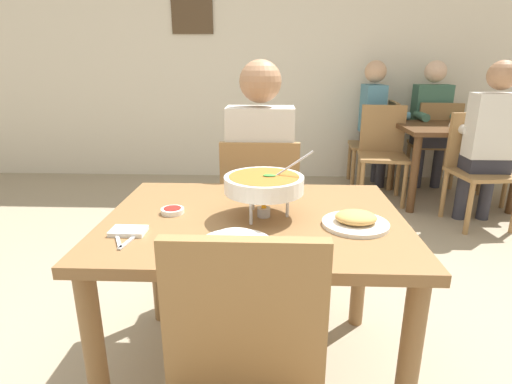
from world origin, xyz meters
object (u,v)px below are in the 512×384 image
at_px(appetizer_plate, 356,221).
at_px(sauce_dish, 173,211).
at_px(dining_table_far, 453,139).
at_px(patron_bg_left, 489,135).
at_px(chair_bg_corner, 382,147).
at_px(rice_plate, 236,241).
at_px(diner_main, 260,165).
at_px(chair_bg_middle, 435,139).
at_px(chair_diner_main, 260,206).
at_px(patron_bg_middle, 431,117).
at_px(patron_bg_right, 375,116).
at_px(curry_bowl, 264,185).
at_px(chair_bg_left, 477,162).
at_px(dining_table_main, 254,243).
at_px(chair_bg_right, 380,139).

bearing_deg(appetizer_plate, sauce_dish, 171.73).
distance_m(dining_table_far, patron_bg_left, 0.58).
xyz_separation_m(appetizer_plate, chair_bg_corner, (0.76, 2.53, -0.24)).
bearing_deg(rice_plate, diner_main, 87.33).
distance_m(sauce_dish, chair_bg_corner, 2.83).
xyz_separation_m(diner_main, chair_bg_middle, (1.79, 2.13, -0.24)).
bearing_deg(rice_plate, appetizer_plate, 24.81).
distance_m(appetizer_plate, chair_bg_corner, 2.65).
bearing_deg(chair_bg_corner, appetizer_plate, -106.68).
relative_size(chair_diner_main, chair_bg_corner, 1.00).
distance_m(sauce_dish, patron_bg_middle, 3.54).
bearing_deg(patron_bg_right, appetizer_plate, -104.62).
relative_size(chair_bg_middle, chair_bg_corner, 1.00).
distance_m(curry_bowl, patron_bg_left, 2.53).
xyz_separation_m(chair_bg_middle, patron_bg_right, (-0.64, 0.04, 0.24)).
bearing_deg(appetizer_plate, patron_bg_left, 53.27).
xyz_separation_m(sauce_dish, chair_bg_left, (2.07, 1.84, -0.23)).
bearing_deg(patron_bg_right, rice_plate, -110.61).
xyz_separation_m(appetizer_plate, chair_bg_middle, (1.42, 2.96, -0.24)).
distance_m(dining_table_main, chair_diner_main, 0.73).
height_order(appetizer_plate, chair_bg_corner, chair_bg_corner).
height_order(dining_table_main, sauce_dish, sauce_dish).
distance_m(rice_plate, chair_bg_right, 3.42).
distance_m(dining_table_far, patron_bg_right, 0.82).
distance_m(diner_main, chair_bg_corner, 2.05).
height_order(dining_table_far, chair_bg_corner, chair_bg_corner).
relative_size(rice_plate, patron_bg_right, 0.18).
bearing_deg(dining_table_far, patron_bg_middle, 93.09).
bearing_deg(chair_bg_middle, sauce_dish, -126.42).
bearing_deg(chair_bg_corner, patron_bg_middle, 37.40).
xyz_separation_m(chair_diner_main, chair_bg_middle, (1.79, 2.16, 0.00)).
xyz_separation_m(appetizer_plate, chair_bg_left, (1.38, 1.94, -0.24)).
bearing_deg(patron_bg_middle, chair_bg_middle, -25.03).
distance_m(dining_table_main, chair_bg_right, 3.14).
height_order(patron_bg_middle, patron_bg_right, same).
height_order(chair_diner_main, curry_bowl, curry_bowl).
height_order(sauce_dish, patron_bg_left, patron_bg_left).
xyz_separation_m(curry_bowl, chair_bg_left, (1.71, 1.86, -0.35)).
xyz_separation_m(rice_plate, chair_bg_right, (1.27, 3.17, -0.24)).
distance_m(chair_bg_right, patron_bg_right, 0.25).
height_order(curry_bowl, chair_bg_corner, curry_bowl).
height_order(sauce_dish, patron_bg_middle, patron_bg_middle).
distance_m(chair_bg_left, patron_bg_right, 1.23).
bearing_deg(curry_bowl, patron_bg_middle, 59.81).
xyz_separation_m(chair_diner_main, diner_main, (0.00, 0.03, 0.24)).
bearing_deg(chair_bg_corner, patron_bg_left, -43.64).
height_order(chair_diner_main, chair_bg_middle, same).
relative_size(dining_table_main, chair_diner_main, 1.27).
bearing_deg(chair_bg_middle, chair_diner_main, -129.61).
bearing_deg(chair_diner_main, patron_bg_left, 31.56).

